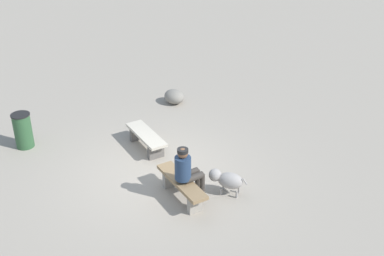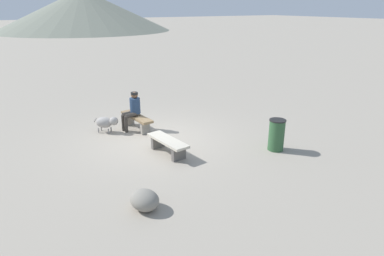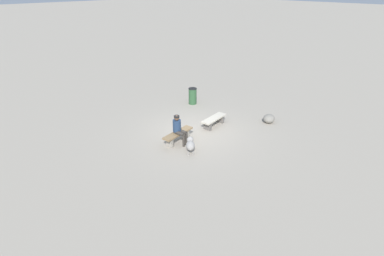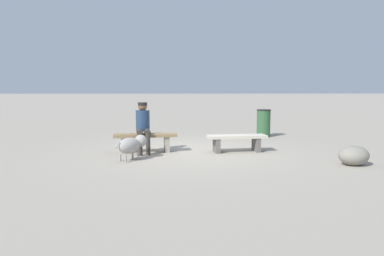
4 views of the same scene
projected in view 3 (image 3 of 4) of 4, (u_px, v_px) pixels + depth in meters
name	position (u px, v px, depth m)	size (l,w,h in m)	color
ground	(194.00, 133.00, 13.91)	(210.00, 210.00, 0.06)	#9E9384
bench_left	(214.00, 120.00, 14.41)	(1.56, 0.62, 0.44)	#605B56
bench_right	(178.00, 135.00, 12.92)	(1.63, 0.56, 0.48)	gray
seated_person	(179.00, 127.00, 12.65)	(0.41, 0.67, 1.29)	navy
dog	(190.00, 144.00, 12.16)	(0.70, 0.72, 0.56)	gray
trash_bin	(193.00, 96.00, 17.00)	(0.48, 0.48, 0.92)	#2D5633
boulder	(269.00, 119.00, 14.81)	(0.66, 0.55, 0.42)	gray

